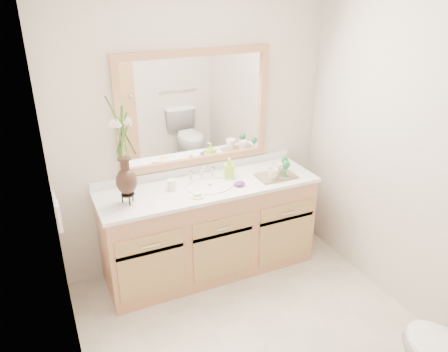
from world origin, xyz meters
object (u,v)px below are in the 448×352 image
flower_vase (122,139)px  soap_bottle (229,169)px  tray (276,176)px  tumbler (172,185)px

flower_vase → soap_bottle: flower_vase is taller
flower_vase → soap_bottle: size_ratio=4.64×
soap_bottle → tray: (0.37, -0.15, -0.07)m
tumbler → tray: size_ratio=0.27×
flower_vase → tray: (1.27, -0.05, -0.51)m
tumbler → soap_bottle: bearing=2.3°
soap_bottle → tumbler: bearing=-159.1°
flower_vase → soap_bottle: (0.89, 0.10, -0.43)m
flower_vase → tumbler: 0.61m
soap_bottle → tray: size_ratio=0.50×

